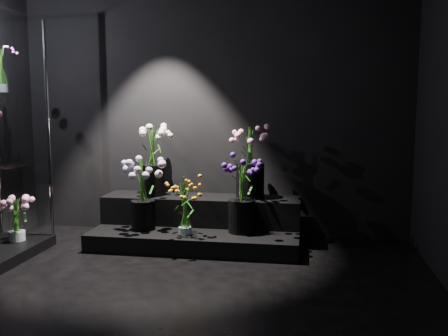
# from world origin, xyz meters

# --- Properties ---
(floor) EXTENTS (4.00, 4.00, 0.00)m
(floor) POSITION_xyz_m (0.00, 0.00, 0.00)
(floor) COLOR black
(floor) RESTS_ON ground
(wall_back) EXTENTS (4.00, 0.00, 4.00)m
(wall_back) POSITION_xyz_m (0.00, 2.00, 1.40)
(wall_back) COLOR black
(wall_back) RESTS_ON floor
(display_riser) EXTENTS (1.96, 0.87, 0.43)m
(display_riser) POSITION_xyz_m (-0.06, 1.61, 0.18)
(display_riser) COLOR black
(display_riser) RESTS_ON floor
(bouquet_orange_bells) EXTENTS (0.32, 0.32, 0.53)m
(bouquet_orange_bells) POSITION_xyz_m (-0.11, 1.27, 0.44)
(bouquet_orange_bells) COLOR white
(bouquet_orange_bells) RESTS_ON display_riser
(bouquet_lilac) EXTENTS (0.43, 0.43, 0.68)m
(bouquet_lilac) POSITION_xyz_m (-0.55, 1.40, 0.56)
(bouquet_lilac) COLOR black
(bouquet_lilac) RESTS_ON display_riser
(bouquet_purple) EXTENTS (0.35, 0.35, 0.70)m
(bouquet_purple) POSITION_xyz_m (0.39, 1.44, 0.54)
(bouquet_purple) COLOR black
(bouquet_purple) RESTS_ON display_riser
(bouquet_cream_roses) EXTENTS (0.43, 0.43, 0.71)m
(bouquet_cream_roses) POSITION_xyz_m (-0.55, 1.72, 0.85)
(bouquet_cream_roses) COLOR black
(bouquet_cream_roses) RESTS_ON display_riser
(bouquet_pink_roses) EXTENTS (0.42, 0.42, 0.69)m
(bouquet_pink_roses) POSITION_xyz_m (0.43, 1.75, 0.81)
(bouquet_pink_roses) COLOR black
(bouquet_pink_roses) RESTS_ON display_riser
(bouquet_case_magenta) EXTENTS (0.28, 0.28, 0.39)m
(bouquet_case_magenta) POSITION_xyz_m (-1.67, 0.97, 1.65)
(bouquet_case_magenta) COLOR white
(bouquet_case_magenta) RESTS_ON display_case
(bouquet_case_base_pink) EXTENTS (0.40, 0.40, 0.42)m
(bouquet_case_base_pink) POSITION_xyz_m (-1.64, 1.04, 0.32)
(bouquet_case_base_pink) COLOR white
(bouquet_case_base_pink) RESTS_ON display_case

